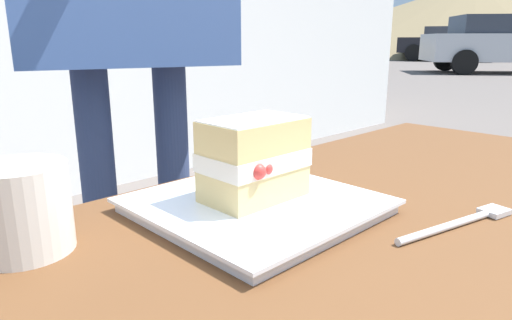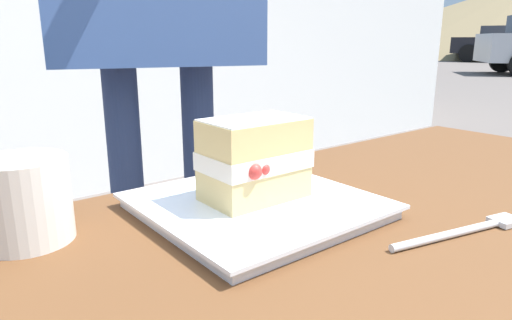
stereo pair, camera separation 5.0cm
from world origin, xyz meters
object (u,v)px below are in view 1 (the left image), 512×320
Objects in this scene: coffee_cup at (21,207)px; parked_car_far at (448,43)px; dessert_fork at (462,222)px; cake_slice at (254,159)px; parked_car_near at (506,43)px; dessert_plate at (256,206)px.

parked_car_far reaches higher than coffee_cup.
dessert_fork is at bearing -156.46° from parked_car_far.
cake_slice is 14.30m from parked_car_near.
cake_slice reaches higher than dessert_fork.
cake_slice is 1.32× the size of coffee_cup.
dessert_plate reaches higher than dessert_fork.
cake_slice is 0.23m from coffee_cup.
dessert_plate is at bearing -107.86° from cake_slice.
parked_car_near reaches higher than dessert_fork.
parked_car_near is at bearing -145.33° from parked_car_far.
parked_car_far is (19.84, 8.64, 0.08)m from dessert_fork.
dessert_plate is at bearing -157.03° from parked_car_far.
cake_slice is 0.03× the size of parked_car_far.
coffee_cup is at bearing 161.43° from cake_slice.
coffee_cup reaches higher than dessert_plate.
dessert_plate is at bearing -163.24° from parked_car_near.
coffee_cup is at bearing 143.70° from dessert_fork.
cake_slice is (0.00, 0.00, 0.05)m from dessert_plate.
parked_car_far is (19.97, 8.46, 0.02)m from cake_slice.
dessert_plate is 0.05× the size of parked_car_near.
parked_car_far is at bearing 22.56° from coffee_cup.
dessert_fork is at bearing -162.40° from parked_car_near.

